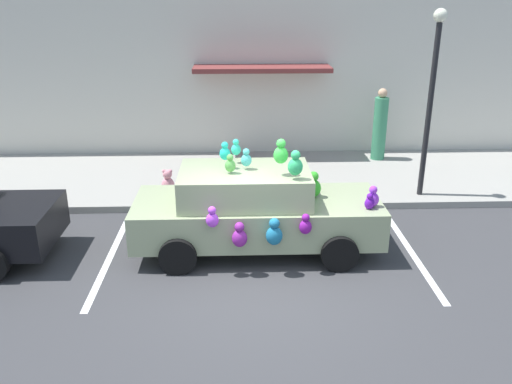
{
  "coord_description": "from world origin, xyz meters",
  "views": [
    {
      "loc": [
        -0.29,
        -7.58,
        4.51
      ],
      "look_at": [
        0.05,
        1.81,
        0.9
      ],
      "focal_mm": 37.25,
      "sensor_mm": 36.0,
      "label": 1
    }
  ],
  "objects_px": {
    "teddy_bear_on_sidewalk": "(168,182)",
    "pedestrian_near_shopfront": "(380,127)",
    "plush_covered_car": "(255,209)",
    "street_lamp_post": "(432,86)"
  },
  "relations": [
    {
      "from": "plush_covered_car",
      "to": "pedestrian_near_shopfront",
      "type": "xyz_separation_m",
      "value": [
        3.53,
        5.0,
        0.25
      ]
    },
    {
      "from": "plush_covered_car",
      "to": "street_lamp_post",
      "type": "distance_m",
      "value": 4.81
    },
    {
      "from": "teddy_bear_on_sidewalk",
      "to": "street_lamp_post",
      "type": "distance_m",
      "value": 6.12
    },
    {
      "from": "teddy_bear_on_sidewalk",
      "to": "pedestrian_near_shopfront",
      "type": "distance_m",
      "value": 5.96
    },
    {
      "from": "plush_covered_car",
      "to": "teddy_bear_on_sidewalk",
      "type": "bearing_deg",
      "value": 125.99
    },
    {
      "from": "teddy_bear_on_sidewalk",
      "to": "street_lamp_post",
      "type": "relative_size",
      "value": 0.14
    },
    {
      "from": "plush_covered_car",
      "to": "street_lamp_post",
      "type": "relative_size",
      "value": 1.1
    },
    {
      "from": "pedestrian_near_shopfront",
      "to": "plush_covered_car",
      "type": "bearing_deg",
      "value": -125.24
    },
    {
      "from": "teddy_bear_on_sidewalk",
      "to": "pedestrian_near_shopfront",
      "type": "relative_size",
      "value": 0.29
    },
    {
      "from": "teddy_bear_on_sidewalk",
      "to": "street_lamp_post",
      "type": "bearing_deg",
      "value": -2.95
    }
  ]
}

